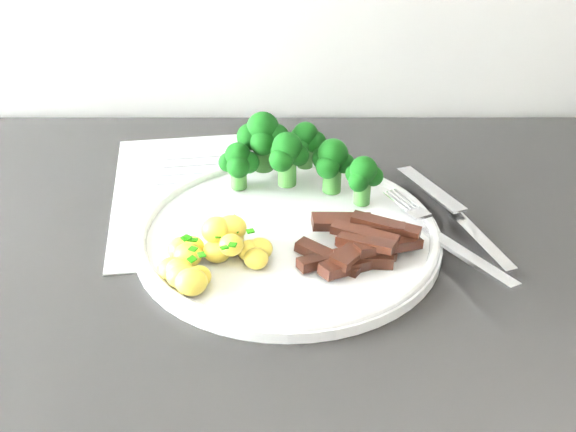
# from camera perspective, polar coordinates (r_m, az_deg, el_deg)

# --- Properties ---
(recipe_paper) EXTENTS (0.25, 0.32, 0.00)m
(recipe_paper) POSITION_cam_1_polar(r_m,az_deg,el_deg) (0.81, -6.82, 1.99)
(recipe_paper) COLOR white
(recipe_paper) RESTS_ON counter
(plate) EXTENTS (0.31, 0.31, 0.02)m
(plate) POSITION_cam_1_polar(r_m,az_deg,el_deg) (0.71, -0.00, -1.44)
(plate) COLOR white
(plate) RESTS_ON counter
(broccoli) EXTENTS (0.18, 0.11, 0.08)m
(broccoli) POSITION_cam_1_polar(r_m,az_deg,el_deg) (0.77, 0.19, 5.26)
(broccoli) COLOR #2B5B20
(broccoli) RESTS_ON plate
(potatoes) EXTENTS (0.11, 0.11, 0.04)m
(potatoes) POSITION_cam_1_polar(r_m,az_deg,el_deg) (0.66, -6.33, -2.97)
(potatoes) COLOR #FFE25A
(potatoes) RESTS_ON plate
(beef_strips) EXTENTS (0.13, 0.10, 0.03)m
(beef_strips) POSITION_cam_1_polar(r_m,az_deg,el_deg) (0.67, 5.90, -2.42)
(beef_strips) COLOR black
(beef_strips) RESTS_ON plate
(fork) EXTENTS (0.10, 0.18, 0.02)m
(fork) POSITION_cam_1_polar(r_m,az_deg,el_deg) (0.70, 12.99, -1.96)
(fork) COLOR silver
(fork) RESTS_ON plate
(knife) EXTENTS (0.09, 0.20, 0.02)m
(knife) POSITION_cam_1_polar(r_m,az_deg,el_deg) (0.75, 14.33, -0.87)
(knife) COLOR silver
(knife) RESTS_ON plate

